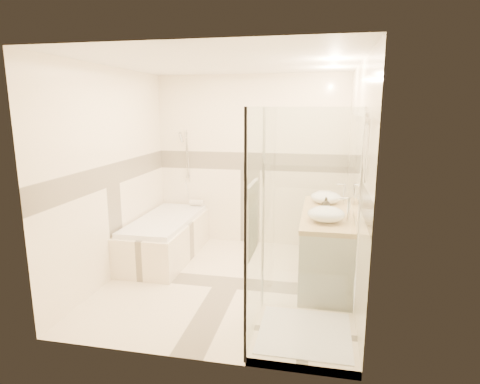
% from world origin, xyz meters
% --- Properties ---
extents(room, '(2.82, 3.02, 2.52)m').
position_xyz_m(room, '(0.06, 0.01, 1.26)').
color(room, '#FAE8C6').
rests_on(room, ground).
extents(bathtub, '(0.75, 1.70, 0.56)m').
position_xyz_m(bathtub, '(-1.02, 0.65, 0.31)').
color(bathtub, '#FFEDCB').
rests_on(bathtub, ground).
extents(vanity, '(0.58, 1.62, 0.85)m').
position_xyz_m(vanity, '(1.12, 0.30, 0.43)').
color(vanity, white).
rests_on(vanity, ground).
extents(shower_enclosure, '(0.96, 0.93, 2.04)m').
position_xyz_m(shower_enclosure, '(0.83, -0.97, 0.51)').
color(shower_enclosure, '#FFEDCB').
rests_on(shower_enclosure, ground).
extents(vessel_sink_near, '(0.38, 0.38, 0.15)m').
position_xyz_m(vessel_sink_near, '(1.10, 0.73, 0.93)').
color(vessel_sink_near, white).
rests_on(vessel_sink_near, vanity).
extents(vessel_sink_far, '(0.40, 0.40, 0.16)m').
position_xyz_m(vessel_sink_far, '(1.10, -0.11, 0.93)').
color(vessel_sink_far, white).
rests_on(vessel_sink_far, vanity).
extents(faucet_near, '(0.11, 0.03, 0.26)m').
position_xyz_m(faucet_near, '(1.32, 0.73, 1.00)').
color(faucet_near, silver).
rests_on(faucet_near, vanity).
extents(faucet_far, '(0.11, 0.03, 0.27)m').
position_xyz_m(faucet_far, '(1.32, -0.11, 1.01)').
color(faucet_far, silver).
rests_on(faucet_far, vanity).
extents(amenity_bottle_a, '(0.08, 0.08, 0.16)m').
position_xyz_m(amenity_bottle_a, '(1.10, 0.18, 0.93)').
color(amenity_bottle_a, black).
rests_on(amenity_bottle_a, vanity).
extents(amenity_bottle_b, '(0.12, 0.12, 0.15)m').
position_xyz_m(amenity_bottle_b, '(1.10, 0.38, 0.93)').
color(amenity_bottle_b, black).
rests_on(amenity_bottle_b, vanity).
extents(folded_towels, '(0.20, 0.29, 0.09)m').
position_xyz_m(folded_towels, '(1.10, 0.97, 0.89)').
color(folded_towels, white).
rests_on(folded_towels, vanity).
extents(rolled_towel, '(0.21, 0.09, 0.09)m').
position_xyz_m(rolled_towel, '(-0.81, 1.39, 0.61)').
color(rolled_towel, white).
rests_on(rolled_towel, bathtub).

